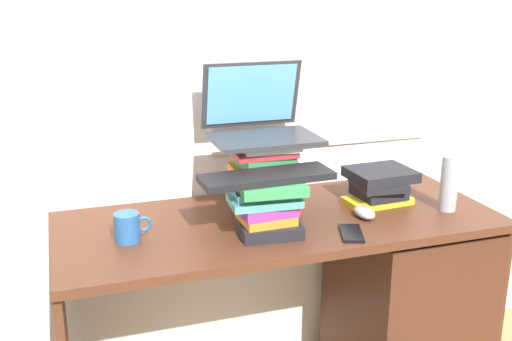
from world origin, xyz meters
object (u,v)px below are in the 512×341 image
at_px(water_bottle, 449,183).
at_px(cell_phone, 351,233).
at_px(desk, 377,295).
at_px(computer_mouse, 364,213).
at_px(book_stack_keyboard_riser, 267,206).
at_px(book_stack_side, 379,185).
at_px(mug, 128,227).
at_px(book_stack_tall, 265,178).
at_px(keyboard, 267,177).
at_px(laptop, 259,120).

relative_size(water_bottle, cell_phone, 1.44).
height_order(desk, cell_phone, cell_phone).
height_order(desk, computer_mouse, computer_mouse).
distance_m(book_stack_keyboard_riser, book_stack_side, 0.50).
height_order(mug, cell_phone, mug).
relative_size(computer_mouse, mug, 0.89).
xyz_separation_m(book_stack_tall, book_stack_side, (0.43, -0.03, -0.06)).
relative_size(book_stack_keyboard_riser, mug, 2.07).
bearing_deg(keyboard, computer_mouse, 1.36).
relative_size(laptop, water_bottle, 1.80).
xyz_separation_m(book_stack_tall, laptop, (0.00, 0.07, 0.19)).
height_order(book_stack_tall, mug, book_stack_tall).
xyz_separation_m(desk, mug, (-0.90, -0.01, 0.39)).
height_order(desk, book_stack_side, book_stack_side).
xyz_separation_m(book_stack_tall, keyboard, (-0.05, -0.16, 0.06)).
distance_m(book_stack_side, cell_phone, 0.33).
bearing_deg(book_stack_keyboard_riser, mug, 169.53).
height_order(laptop, water_bottle, laptop).
bearing_deg(book_stack_tall, water_bottle, -14.88).
bearing_deg(book_stack_tall, laptop, 88.55).
xyz_separation_m(book_stack_side, cell_phone, (-0.23, -0.23, -0.06)).
relative_size(laptop, keyboard, 0.84).
relative_size(book_stack_keyboard_riser, water_bottle, 1.23).
distance_m(book_stack_keyboard_riser, mug, 0.44).
bearing_deg(book_stack_tall, desk, -10.43).
xyz_separation_m(laptop, cell_phone, (0.20, -0.33, -0.31)).
relative_size(computer_mouse, water_bottle, 0.53).
distance_m(book_stack_side, computer_mouse, 0.17).
bearing_deg(book_stack_tall, computer_mouse, -24.28).
bearing_deg(desk, book_stack_keyboard_riser, -169.33).
height_order(water_bottle, cell_phone, water_bottle).
bearing_deg(computer_mouse, laptop, 146.44).
bearing_deg(water_bottle, book_stack_tall, 165.12).
relative_size(book_stack_tall, mug, 2.24).
height_order(book_stack_keyboard_riser, keyboard, keyboard).
xyz_separation_m(desk, book_stack_side, (0.01, 0.05, 0.41)).
xyz_separation_m(book_stack_keyboard_riser, laptop, (0.05, 0.23, 0.23)).
height_order(keyboard, water_bottle, keyboard).
distance_m(book_stack_tall, water_bottle, 0.65).
xyz_separation_m(desk, water_bottle, (0.20, -0.09, 0.44)).
xyz_separation_m(book_stack_side, laptop, (-0.43, 0.09, 0.25)).
bearing_deg(mug, book_stack_tall, 10.25).
xyz_separation_m(laptop, water_bottle, (0.62, -0.23, -0.22)).
xyz_separation_m(mug, cell_phone, (0.68, -0.18, -0.04)).
relative_size(book_stack_side, computer_mouse, 2.43).
bearing_deg(book_stack_side, book_stack_tall, 176.40).
xyz_separation_m(water_bottle, cell_phone, (-0.42, -0.10, -0.09)).
bearing_deg(keyboard, book_stack_side, 13.71).
bearing_deg(desk, keyboard, -169.64).
bearing_deg(mug, book_stack_side, 3.75).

